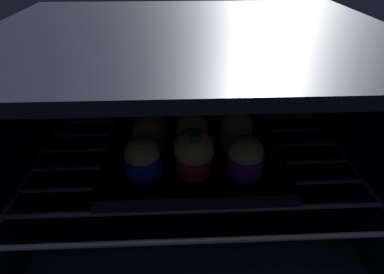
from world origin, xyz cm
name	(u,v)px	position (x,y,z in cm)	size (l,w,h in cm)	color
oven_cavity	(191,127)	(0.00, 26.25, 17.00)	(59.00, 47.00, 37.00)	black
oven_rack	(192,156)	(0.00, 22.00, 13.60)	(54.80, 42.00, 0.80)	#444756
baking_tray	(192,148)	(0.00, 22.67, 14.69)	(29.21, 29.21, 2.20)	black
muffin_row0_col0	(143,158)	(-7.86, 15.54, 17.94)	(5.61, 5.61, 6.18)	#1928B7
muffin_row0_col1	(192,153)	(-0.27, 15.49, 18.69)	(6.16, 6.16, 7.65)	red
muffin_row0_col2	(246,157)	(7.85, 15.02, 18.01)	(5.61, 5.61, 6.29)	#7A238C
muffin_row1_col0	(149,133)	(-7.30, 22.49, 18.19)	(5.65, 5.65, 6.60)	#0C8C84
muffin_row1_col1	(192,131)	(0.01, 22.55, 18.32)	(5.61, 5.61, 6.72)	#1928B7
muffin_row1_col2	(236,129)	(7.63, 22.93, 18.36)	(5.74, 5.74, 6.86)	silver
muffin_row2_col0	(151,111)	(-7.37, 30.21, 18.38)	(5.85, 5.85, 7.44)	#0C8C84
muffin_row2_col1	(188,110)	(-0.39, 29.91, 18.57)	(5.94, 5.94, 7.19)	silver
muffin_row2_col2	(228,111)	(7.11, 29.77, 18.27)	(6.13, 6.13, 6.78)	red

